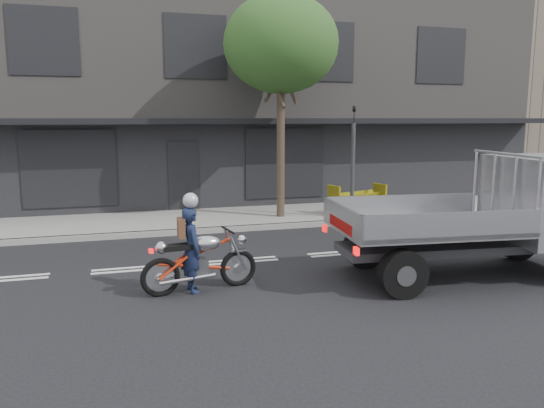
{
  "coord_description": "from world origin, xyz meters",
  "views": [
    {
      "loc": [
        -2.58,
        -11.17,
        3.15
      ],
      "look_at": [
        0.84,
        0.5,
        1.17
      ],
      "focal_mm": 35.0,
      "sensor_mm": 36.0,
      "label": 1
    }
  ],
  "objects_px": {
    "traffic_light_pole": "(353,169)",
    "motorcycle": "(200,260)",
    "flatbed_ute": "(527,204)",
    "construction_barrier": "(361,199)",
    "rider": "(192,250)",
    "street_tree": "(281,45)"
  },
  "relations": [
    {
      "from": "traffic_light_pole",
      "to": "motorcycle",
      "type": "xyz_separation_m",
      "value": [
        -5.4,
        -5.13,
        -1.07
      ]
    },
    {
      "from": "flatbed_ute",
      "to": "construction_barrier",
      "type": "bearing_deg",
      "value": 101.32
    },
    {
      "from": "motorcycle",
      "to": "rider",
      "type": "relative_size",
      "value": 1.4
    },
    {
      "from": "traffic_light_pole",
      "to": "rider",
      "type": "xyz_separation_m",
      "value": [
        -5.55,
        -5.13,
        -0.87
      ]
    },
    {
      "from": "rider",
      "to": "flatbed_ute",
      "type": "relative_size",
      "value": 0.28
    },
    {
      "from": "street_tree",
      "to": "traffic_light_pole",
      "type": "bearing_deg",
      "value": -23.03
    },
    {
      "from": "flatbed_ute",
      "to": "construction_barrier",
      "type": "xyz_separation_m",
      "value": [
        -0.63,
        6.29,
        -0.8
      ]
    },
    {
      "from": "street_tree",
      "to": "construction_barrier",
      "type": "xyz_separation_m",
      "value": [
        2.5,
        -0.41,
        -4.65
      ]
    },
    {
      "from": "street_tree",
      "to": "flatbed_ute",
      "type": "xyz_separation_m",
      "value": [
        3.13,
        -6.7,
        -3.85
      ]
    },
    {
      "from": "street_tree",
      "to": "flatbed_ute",
      "type": "distance_m",
      "value": 8.34
    },
    {
      "from": "construction_barrier",
      "to": "motorcycle",
      "type": "bearing_deg",
      "value": -136.66
    },
    {
      "from": "street_tree",
      "to": "motorcycle",
      "type": "relative_size",
      "value": 3.08
    },
    {
      "from": "street_tree",
      "to": "rider",
      "type": "distance_m",
      "value": 8.28
    },
    {
      "from": "motorcycle",
      "to": "flatbed_ute",
      "type": "xyz_separation_m",
      "value": [
        6.53,
        -0.72,
        0.84
      ]
    },
    {
      "from": "construction_barrier",
      "to": "traffic_light_pole",
      "type": "bearing_deg",
      "value": -138.71
    },
    {
      "from": "street_tree",
      "to": "construction_barrier",
      "type": "distance_m",
      "value": 5.29
    },
    {
      "from": "motorcycle",
      "to": "street_tree",
      "type": "bearing_deg",
      "value": 52.1
    },
    {
      "from": "rider",
      "to": "construction_barrier",
      "type": "height_order",
      "value": "rider"
    },
    {
      "from": "traffic_light_pole",
      "to": "motorcycle",
      "type": "relative_size",
      "value": 1.6
    },
    {
      "from": "street_tree",
      "to": "traffic_light_pole",
      "type": "distance_m",
      "value": 4.23
    },
    {
      "from": "rider",
      "to": "flatbed_ute",
      "type": "height_order",
      "value": "flatbed_ute"
    },
    {
      "from": "street_tree",
      "to": "flatbed_ute",
      "type": "bearing_deg",
      "value": -64.96
    }
  ]
}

